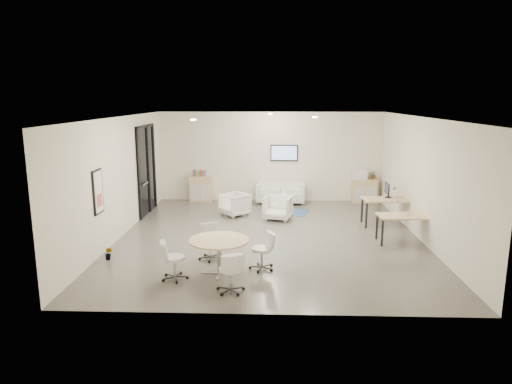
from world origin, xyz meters
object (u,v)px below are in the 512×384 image
at_px(sideboard_right, 365,191).
at_px(desk_rear, 389,201).
at_px(loveseat, 280,193).
at_px(armchair_right, 278,207).
at_px(desk_front, 406,218).
at_px(sideboard_left, 201,189).
at_px(round_table, 219,243).
at_px(armchair_left, 235,203).

relative_size(sideboard_right, desk_rear, 0.54).
bearing_deg(loveseat, armchair_right, -90.90).
distance_m(loveseat, desk_front, 5.46).
height_order(sideboard_left, desk_rear, sideboard_left).
bearing_deg(round_table, sideboard_right, 57.51).
bearing_deg(desk_front, armchair_right, 141.48).
bearing_deg(armchair_left, sideboard_right, 72.86).
height_order(armchair_right, round_table, armchair_right).
xyz_separation_m(sideboard_left, sideboard_right, (5.88, 0.00, -0.03)).
bearing_deg(desk_front, desk_rear, 85.73).
height_order(armchair_right, desk_rear, armchair_right).
bearing_deg(armchair_left, sideboard_left, 173.42).
bearing_deg(desk_front, loveseat, 120.49).
bearing_deg(sideboard_right, round_table, -122.49).
bearing_deg(desk_rear, armchair_right, 167.50).
bearing_deg(armchair_right, round_table, -91.77).
distance_m(loveseat, armchair_left, 2.34).
bearing_deg(sideboard_right, desk_front, -88.43).
relative_size(sideboard_left, round_table, 0.72).
relative_size(sideboard_right, desk_front, 0.58).
height_order(sideboard_left, desk_front, sideboard_left).
bearing_deg(desk_rear, desk_front, -92.88).
xyz_separation_m(armchair_left, desk_front, (4.63, -2.65, 0.27)).
bearing_deg(sideboard_left, armchair_left, -55.47).
xyz_separation_m(loveseat, armchair_right, (-0.12, -2.27, 0.06)).
relative_size(sideboard_right, armchair_left, 1.08).
distance_m(armchair_left, armchair_right, 1.45).
xyz_separation_m(armchair_right, desk_rear, (3.25, -0.52, 0.31)).
distance_m(loveseat, desk_rear, 4.22).
distance_m(sideboard_right, armchair_left, 4.93).
distance_m(desk_rear, round_table, 6.02).
relative_size(loveseat, armchair_right, 2.11).
distance_m(armchair_left, desk_rear, 4.74).
bearing_deg(armchair_right, armchair_left, 175.53).
distance_m(sideboard_right, armchair_right, 3.99).
relative_size(loveseat, desk_rear, 1.09).
xyz_separation_m(sideboard_left, desk_front, (6.01, -4.65, 0.21)).
bearing_deg(sideboard_left, loveseat, -3.85).
bearing_deg(sideboard_left, desk_front, -37.72).
height_order(desk_front, round_table, round_table).
relative_size(armchair_right, desk_rear, 0.52).
relative_size(desk_front, round_table, 1.16).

